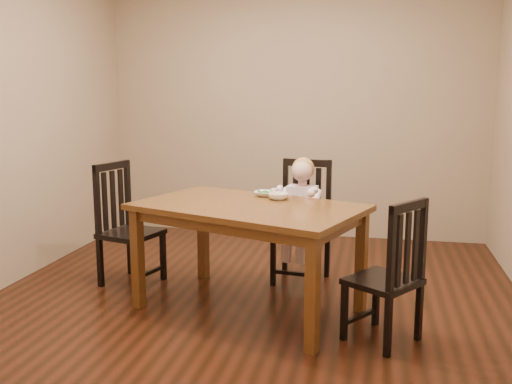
% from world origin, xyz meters
% --- Properties ---
extents(room, '(4.01, 4.01, 2.71)m').
position_xyz_m(room, '(0.00, 0.00, 1.35)').
color(room, '#3A180C').
rests_on(room, ground).
extents(dining_table, '(1.76, 1.39, 0.77)m').
position_xyz_m(dining_table, '(0.01, -0.23, 0.68)').
color(dining_table, '#4C2C11').
rests_on(dining_table, room).
extents(chair_child, '(0.47, 0.46, 0.99)m').
position_xyz_m(chair_child, '(0.30, 0.51, 0.48)').
color(chair_child, black).
rests_on(chair_child, room).
extents(chair_left, '(0.50, 0.52, 0.98)m').
position_xyz_m(chair_left, '(-1.09, 0.14, 0.47)').
color(chair_left, black).
rests_on(chair_left, room).
extents(chair_right, '(0.53, 0.54, 0.91)m').
position_xyz_m(chair_right, '(0.98, -0.59, 0.44)').
color(chair_right, black).
rests_on(chair_right, room).
extents(toddler, '(0.36, 0.43, 0.54)m').
position_xyz_m(toddler, '(0.29, 0.46, 0.62)').
color(toddler, white).
rests_on(toddler, chair_child).
extents(bowl_peas, '(0.16, 0.16, 0.04)m').
position_xyz_m(bowl_peas, '(0.05, 0.11, 0.79)').
color(bowl_peas, white).
rests_on(bowl_peas, dining_table).
extents(bowl_veg, '(0.16, 0.16, 0.05)m').
position_xyz_m(bowl_veg, '(0.18, -0.00, 0.79)').
color(bowl_veg, white).
rests_on(bowl_veg, dining_table).
extents(fork, '(0.06, 0.13, 0.05)m').
position_xyz_m(fork, '(0.01, 0.10, 0.81)').
color(fork, silver).
rests_on(fork, bowl_peas).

